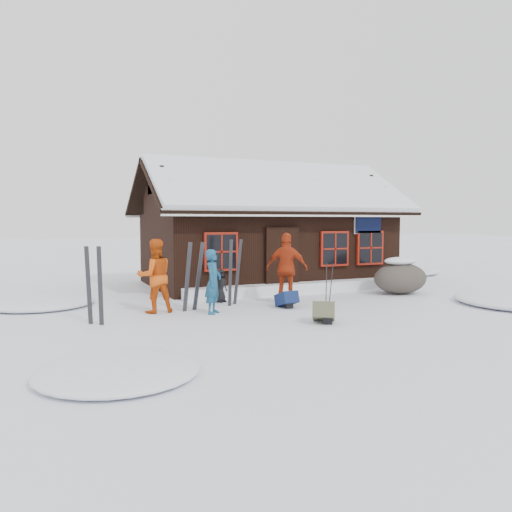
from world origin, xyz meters
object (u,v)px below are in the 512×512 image
object	(u,v)px
skier_crouched	(221,286)
boulder	(400,277)
backpack_olive	(324,315)
skier_orange_right	(287,268)
backpack_blue	(287,302)
ski_pair_left	(193,277)
skier_orange_left	(155,276)
ski_poles	(329,288)
skier_teal	(213,282)

from	to	relation	value
skier_crouched	boulder	distance (m)	5.68
boulder	backpack_olive	distance (m)	5.35
boulder	backpack_olive	size ratio (longest dim) A/B	2.75
skier_orange_right	backpack_blue	world-z (taller)	skier_orange_right
skier_orange_right	ski_pair_left	bearing A→B (deg)	37.85
skier_crouched	boulder	xyz separation A→B (m)	(5.63, -0.71, 0.06)
skier_orange_left	ski_pair_left	xyz separation A→B (m)	(0.95, -0.06, -0.07)
skier_orange_left	backpack_olive	distance (m)	4.22
backpack_olive	skier_crouched	bearing A→B (deg)	139.60
backpack_blue	skier_orange_right	bearing A→B (deg)	60.88
ski_pair_left	ski_poles	xyz separation A→B (m)	(3.08, -1.42, -0.26)
ski_pair_left	backpack_blue	world-z (taller)	ski_pair_left
skier_teal	backpack_blue	size ratio (longest dim) A/B	2.76
skier_orange_right	backpack_blue	size ratio (longest dim) A/B	3.40
skier_orange_right	boulder	size ratio (longest dim) A/B	1.11
skier_orange_left	boulder	bearing A→B (deg)	177.88
ski_pair_left	ski_poles	size ratio (longest dim) A/B	1.44
skier_orange_left	ski_pair_left	size ratio (longest dim) A/B	1.02
skier_teal	boulder	bearing A→B (deg)	-45.91
skier_orange_right	ski_poles	bearing A→B (deg)	148.29
boulder	backpack_olive	bearing A→B (deg)	-147.50
skier_orange_left	skier_crouched	world-z (taller)	skier_orange_left
backpack_blue	skier_crouched	bearing A→B (deg)	128.62
skier_crouched	backpack_blue	bearing A→B (deg)	-83.29
ski_pair_left	skier_teal	bearing A→B (deg)	-66.10
ski_pair_left	backpack_blue	size ratio (longest dim) A/B	3.13
skier_teal	skier_crouched	xyz separation A→B (m)	(0.74, 1.55, -0.32)
skier_orange_left	boulder	size ratio (longest dim) A/B	1.04
skier_teal	skier_orange_right	bearing A→B (deg)	-39.44
skier_teal	ski_poles	distance (m)	2.88
ski_poles	skier_crouched	bearing A→B (deg)	130.94
skier_crouched	skier_teal	bearing A→B (deg)	-148.78
skier_orange_right	backpack_olive	bearing A→B (deg)	119.97
skier_crouched	ski_pair_left	distance (m)	1.45
skier_orange_right	boulder	xyz separation A→B (m)	(4.07, 0.27, -0.45)
ski_poles	skier_orange_left	bearing A→B (deg)	159.83
skier_crouched	skier_orange_left	bearing A→B (deg)	169.90
ski_pair_left	ski_poles	world-z (taller)	ski_pair_left
ski_poles	backpack_olive	size ratio (longest dim) A/B	1.96
skier_crouched	backpack_blue	size ratio (longest dim) A/B	1.62
ski_poles	backpack_olive	xyz separation A→B (m)	(-0.89, -1.24, -0.41)
skier_orange_left	backpack_blue	size ratio (longest dim) A/B	3.19
skier_orange_left	backpack_olive	world-z (taller)	skier_orange_left
backpack_blue	skier_orange_left	bearing A→B (deg)	167.23
skier_crouched	ski_poles	world-z (taller)	ski_poles
skier_crouched	backpack_olive	xyz separation A→B (m)	(1.13, -3.57, -0.29)
skier_orange_left	backpack_olive	xyz separation A→B (m)	(3.14, -2.72, -0.73)
skier_teal	boulder	size ratio (longest dim) A/B	0.90
skier_orange_left	skier_crouched	distance (m)	2.22
skier_orange_left	boulder	xyz separation A→B (m)	(7.64, 0.15, -0.39)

